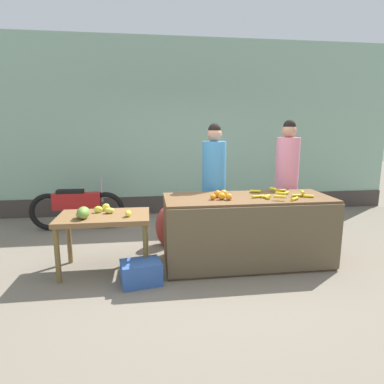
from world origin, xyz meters
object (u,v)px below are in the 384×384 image
at_px(vendor_woman_blue_shirt, 214,186).
at_px(produce_crate, 141,273).
at_px(parked_motorcycle, 77,207).
at_px(produce_sack, 166,226).
at_px(vendor_woman_pink_shirt, 286,183).

relative_size(vendor_woman_blue_shirt, produce_crate, 4.10).
bearing_deg(produce_crate, parked_motorcycle, 117.09).
bearing_deg(produce_sack, vendor_woman_pink_shirt, -3.88).
height_order(vendor_woman_pink_shirt, produce_sack, vendor_woman_pink_shirt).
xyz_separation_m(vendor_woman_pink_shirt, produce_sack, (-1.80, 0.12, -0.64)).
bearing_deg(produce_crate, produce_sack, 73.44).
xyz_separation_m(parked_motorcycle, produce_sack, (1.48, -1.00, -0.11)).
bearing_deg(produce_crate, vendor_woman_blue_shirt, 45.91).
xyz_separation_m(vendor_woman_blue_shirt, produce_crate, (-1.05, -1.08, -0.78)).
distance_m(parked_motorcycle, produce_sack, 1.79).
bearing_deg(parked_motorcycle, produce_sack, -34.00).
height_order(parked_motorcycle, produce_sack, parked_motorcycle).
relative_size(produce_crate, produce_sack, 0.75).
bearing_deg(produce_sack, parked_motorcycle, 146.00).
relative_size(vendor_woman_blue_shirt, produce_sack, 3.07).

